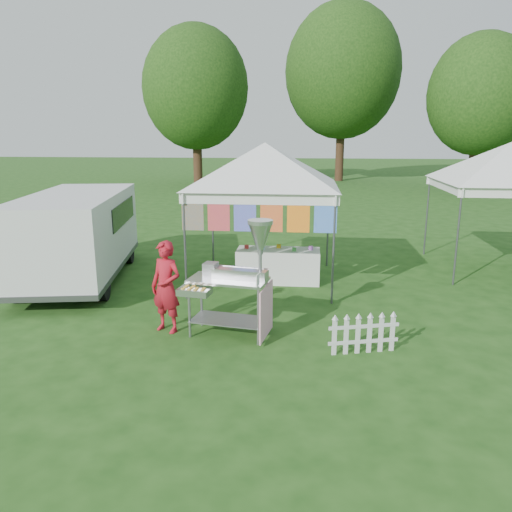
# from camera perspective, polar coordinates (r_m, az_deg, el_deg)

# --- Properties ---
(ground) EXTENTS (120.00, 120.00, 0.00)m
(ground) POSITION_cam_1_polar(r_m,az_deg,el_deg) (7.84, -1.30, -10.09)
(ground) COLOR #1D4513
(ground) RESTS_ON ground
(canopy_main) EXTENTS (4.24, 4.24, 3.45)m
(canopy_main) POSITION_cam_1_polar(r_m,az_deg,el_deg) (10.65, 1.04, 12.80)
(canopy_main) COLOR #59595E
(canopy_main) RESTS_ON ground
(tree_left) EXTENTS (6.40, 6.40, 9.53)m
(tree_left) POSITION_cam_1_polar(r_m,az_deg,el_deg) (31.98, -6.91, 18.51)
(tree_left) COLOR #351F13
(tree_left) RESTS_ON ground
(tree_mid) EXTENTS (7.60, 7.60, 11.52)m
(tree_mid) POSITION_cam_1_polar(r_m,az_deg,el_deg) (35.39, 9.91, 20.06)
(tree_mid) COLOR #351F13
(tree_mid) RESTS_ON ground
(tree_right) EXTENTS (5.60, 5.60, 8.42)m
(tree_right) POSITION_cam_1_polar(r_m,az_deg,el_deg) (30.56, 24.29, 16.43)
(tree_right) COLOR #351F13
(tree_right) RESTS_ON ground
(donut_cart) EXTENTS (1.48, 0.92, 1.90)m
(donut_cart) POSITION_cam_1_polar(r_m,az_deg,el_deg) (7.79, -1.85, -1.52)
(donut_cart) COLOR gray
(donut_cart) RESTS_ON ground
(vendor) EXTENTS (0.65, 0.55, 1.52)m
(vendor) POSITION_cam_1_polar(r_m,az_deg,el_deg) (8.23, -10.23, -3.50)
(vendor) COLOR #B11524
(vendor) RESTS_ON ground
(cargo_van) EXTENTS (2.64, 4.86, 1.91)m
(cargo_van) POSITION_cam_1_polar(r_m,az_deg,el_deg) (11.69, -19.59, 2.44)
(cargo_van) COLOR silver
(cargo_van) RESTS_ON ground
(picket_fence) EXTENTS (1.05, 0.31, 0.56)m
(picket_fence) POSITION_cam_1_polar(r_m,az_deg,el_deg) (7.62, 12.20, -8.80)
(picket_fence) COLOR silver
(picket_fence) RESTS_ON ground
(display_table) EXTENTS (1.80, 0.70, 0.72)m
(display_table) POSITION_cam_1_polar(r_m,az_deg,el_deg) (10.94, 2.55, -1.10)
(display_table) COLOR white
(display_table) RESTS_ON ground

